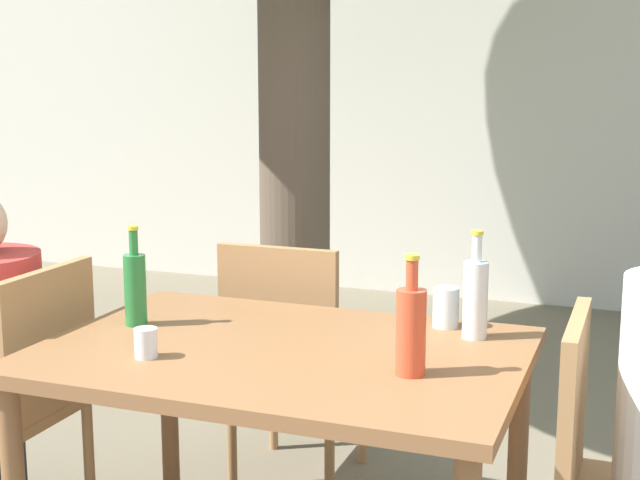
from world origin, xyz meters
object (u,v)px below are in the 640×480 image
at_px(drinking_glass_1, 146,343).
at_px(water_bottle_0, 475,297).
at_px(soda_bottle_1, 411,329).
at_px(patio_chair_0, 21,389).
at_px(patio_chair_2, 290,349).
at_px(drinking_glass_0, 446,307).
at_px(dining_table_front, 282,378).
at_px(green_bottle_2, 135,287).
at_px(patio_chair_1, 617,478).

bearing_deg(drinking_glass_1, water_bottle_0, 31.89).
bearing_deg(soda_bottle_1, drinking_glass_1, -170.77).
relative_size(patio_chair_0, patio_chair_2, 1.00).
height_order(soda_bottle_1, drinking_glass_1, soda_bottle_1).
bearing_deg(drinking_glass_0, soda_bottle_1, -88.34).
xyz_separation_m(dining_table_front, soda_bottle_1, (0.39, -0.09, 0.21)).
xyz_separation_m(dining_table_front, water_bottle_0, (0.48, 0.28, 0.21)).
xyz_separation_m(drinking_glass_0, drinking_glass_1, (-0.68, -0.57, -0.02)).
bearing_deg(patio_chair_2, green_bottle_2, 69.67).
height_order(patio_chair_1, water_bottle_0, water_bottle_0).
relative_size(water_bottle_0, drinking_glass_1, 3.89).
distance_m(patio_chair_0, green_bottle_2, 0.53).
relative_size(green_bottle_2, drinking_glass_0, 2.51).
distance_m(patio_chair_0, water_bottle_0, 1.44).
xyz_separation_m(patio_chair_0, soda_bottle_1, (1.28, -0.09, 0.35)).
bearing_deg(patio_chair_1, patio_chair_2, 59.00).
distance_m(green_bottle_2, drinking_glass_0, 0.93).
bearing_deg(patio_chair_2, water_bottle_0, 150.81).
distance_m(dining_table_front, patio_chair_2, 0.76).
distance_m(patio_chair_2, soda_bottle_1, 1.08).
bearing_deg(soda_bottle_1, patio_chair_2, 129.64).
height_order(patio_chair_1, green_bottle_2, green_bottle_2).
height_order(patio_chair_0, green_bottle_2, green_bottle_2).
bearing_deg(drinking_glass_0, drinking_glass_1, -140.03).
distance_m(water_bottle_0, drinking_glass_0, 0.15).
distance_m(patio_chair_2, drinking_glass_0, 0.78).
distance_m(water_bottle_0, green_bottle_2, 1.00).
bearing_deg(patio_chair_0, soda_bottle_1, 85.84).
relative_size(water_bottle_0, green_bottle_2, 1.03).
xyz_separation_m(water_bottle_0, soda_bottle_1, (-0.09, -0.37, -0.00)).
bearing_deg(patio_chair_1, soda_bottle_1, 100.50).
xyz_separation_m(water_bottle_0, drinking_glass_1, (-0.78, -0.49, -0.08)).
bearing_deg(dining_table_front, patio_chair_0, 180.00).
bearing_deg(patio_chair_0, patio_chair_2, 137.86).
bearing_deg(patio_chair_2, patio_chair_0, 47.86).
bearing_deg(patio_chair_1, drinking_glass_1, 99.76).
bearing_deg(patio_chair_2, patio_chair_1, 149.00).
xyz_separation_m(patio_chair_0, patio_chair_1, (1.78, 0.00, 0.00)).
height_order(patio_chair_2, green_bottle_2, green_bottle_2).
relative_size(water_bottle_0, soda_bottle_1, 1.02).
distance_m(patio_chair_1, patio_chair_2, 1.35).
relative_size(patio_chair_0, drinking_glass_1, 11.50).
xyz_separation_m(green_bottle_2, drinking_glass_0, (0.87, 0.30, -0.06)).
xyz_separation_m(patio_chair_2, drinking_glass_1, (-0.04, -0.90, 0.27)).
relative_size(green_bottle_2, drinking_glass_1, 3.77).
bearing_deg(patio_chair_1, green_bottle_2, 87.57).
distance_m(green_bottle_2, drinking_glass_1, 0.34).
bearing_deg(dining_table_front, soda_bottle_1, -13.48).
height_order(patio_chair_1, drinking_glass_0, patio_chair_1).
relative_size(patio_chair_2, drinking_glass_1, 11.50).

